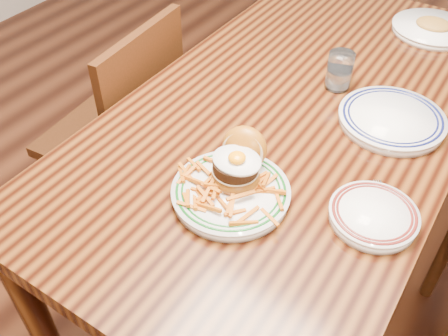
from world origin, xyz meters
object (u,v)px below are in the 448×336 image
Objects in this scene: side_plate at (374,215)px; table at (299,129)px; main_plate at (233,182)px; chair_left at (124,131)px.

table is at bearing 150.11° from side_plate.
table is at bearing 79.60° from main_plate.
main_plate is at bearing -148.71° from side_plate.
chair_left is at bearing -177.89° from side_plate.
table is 0.64m from chair_left.
table is 1.84× the size of chair_left.
main_plate reaches higher than table.
side_plate is (0.91, -0.19, 0.30)m from chair_left.
side_plate is (0.29, 0.09, -0.02)m from main_plate.
table is 0.45m from side_plate.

